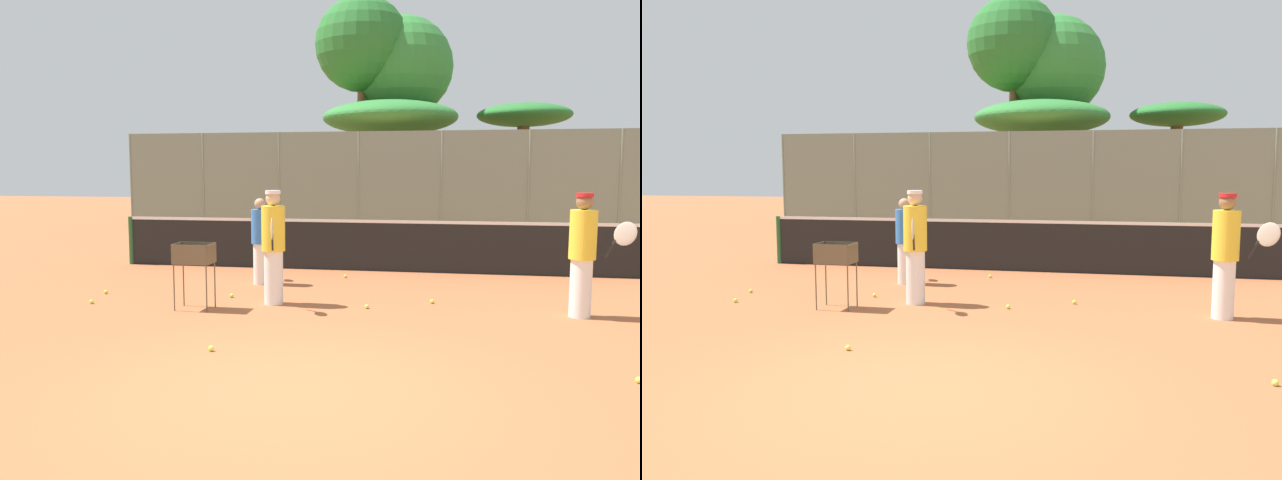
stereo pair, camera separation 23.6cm
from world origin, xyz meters
The scene contains 20 objects.
ground_plane centered at (0.00, 0.00, 0.00)m, with size 80.00×80.00×0.00m, color #B26038.
tennis_net centered at (0.00, 7.26, 0.56)m, with size 10.81×0.10×1.07m.
back_fence centered at (0.00, 17.91, 1.77)m, with size 21.69×0.08×3.55m.
tree_0 centered at (4.89, 21.80, 4.22)m, with size 3.84×3.84×4.86m.
tree_1 centered at (-1.85, 21.28, 7.34)m, with size 3.97×3.97×9.37m.
tree_2 centered at (-0.16, 22.06, 6.46)m, with size 4.31×4.31×8.67m.
tree_3 centered at (-0.58, 20.60, 4.21)m, with size 5.56×5.56×4.95m.
player_white_outfit centered at (3.41, 3.69, 0.92)m, with size 0.86×0.52×1.78m.
player_red_cap centered at (-1.14, 3.75, 0.93)m, with size 0.37×0.92×1.79m.
player_yellow_shirt centered at (-1.83, 5.41, 0.82)m, with size 0.52×0.80×1.59m.
ball_cart centered at (-2.23, 3.19, 0.77)m, with size 0.56×0.41×1.00m.
tennis_ball_0 centered at (-3.98, 3.24, 0.03)m, with size 0.07×0.07×0.07m, color #D1E54C.
tennis_ball_1 centered at (-1.21, 1.11, 0.03)m, with size 0.07×0.07×0.07m, color #D1E54C.
tennis_ball_2 centered at (3.35, 0.83, 0.03)m, with size 0.07×0.07×0.07m, color #D1E54C.
tennis_ball_4 centered at (0.34, 3.68, 0.03)m, with size 0.07×0.07×0.07m, color #D1E54C.
tennis_ball_5 centered at (-1.96, 4.11, 0.03)m, with size 0.07×0.07×0.07m, color #D1E54C.
tennis_ball_6 centered at (-0.37, 6.33, 0.03)m, with size 0.07×0.07×0.07m, color #D1E54C.
tennis_ball_7 centered at (-4.16, 4.01, 0.03)m, with size 0.07×0.07×0.07m, color #D1E54C.
tennis_ball_8 centered at (1.31, 4.24, 0.03)m, with size 0.07×0.07×0.07m, color #D1E54C.
parked_car centered at (-0.46, 22.05, 0.66)m, with size 4.20×1.70×1.60m.
Camera 2 is at (1.56, -5.56, 2.10)m, focal length 35.00 mm.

